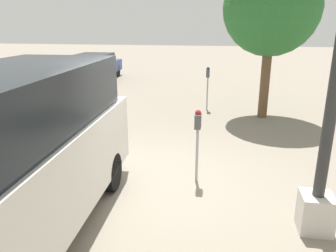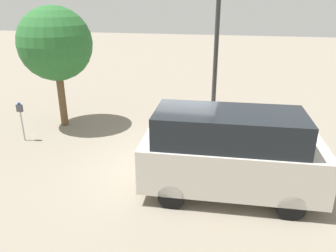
{
  "view_description": "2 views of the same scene",
  "coord_description": "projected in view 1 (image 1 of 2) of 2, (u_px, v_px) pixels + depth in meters",
  "views": [
    {
      "loc": [
        5.28,
        1.14,
        2.81
      ],
      "look_at": [
        -0.41,
        0.13,
        1.0
      ],
      "focal_mm": 35.0,
      "sensor_mm": 36.0,
      "label": 1
    },
    {
      "loc": [
        1.72,
        -9.1,
        4.82
      ],
      "look_at": [
        -0.22,
        0.04,
        1.2
      ],
      "focal_mm": 35.0,
      "sensor_mm": 36.0,
      "label": 2
    }
  ],
  "objects": [
    {
      "name": "parking_meter_near",
      "position": [
        198.0,
        129.0,
        5.83
      ],
      "size": [
        0.2,
        0.11,
        1.37
      ],
      "rotation": [
        0.0,
        0.0,
        0.01
      ],
      "color": "#9E9EA3",
      "rests_on": "ground"
    },
    {
      "name": "lamp_post",
      "position": [
        332.0,
        102.0,
        4.11
      ],
      "size": [
        0.44,
        0.44,
        5.86
      ],
      "color": "beige",
      "rests_on": "ground"
    },
    {
      "name": "ground_plane",
      "position": [
        157.0,
        184.0,
        5.99
      ],
      "size": [
        80.0,
        80.0,
        0.0
      ],
      "primitive_type": "plane",
      "color": "gray"
    },
    {
      "name": "parked_van",
      "position": [
        17.0,
        151.0,
        4.27
      ],
      "size": [
        4.62,
        2.05,
        2.29
      ],
      "rotation": [
        0.0,
        0.0,
        0.05
      ],
      "color": "beige",
      "rests_on": "ground"
    },
    {
      "name": "parking_meter_far",
      "position": [
        208.0,
        78.0,
        10.92
      ],
      "size": [
        0.2,
        0.11,
        1.45
      ],
      "rotation": [
        0.0,
        0.0,
        0.01
      ],
      "color": "#9E9EA3",
      "rests_on": "ground"
    },
    {
      "name": "street_tree",
      "position": [
        271.0,
        8.0,
        9.37
      ],
      "size": [
        2.77,
        2.77,
        4.65
      ],
      "color": "brown",
      "rests_on": "ground"
    },
    {
      "name": "car_distant",
      "position": [
        95.0,
        66.0,
        16.93
      ],
      "size": [
        4.02,
        1.96,
        1.35
      ],
      "rotation": [
        0.0,
        0.0,
        3.18
      ],
      "color": "#2D478C",
      "rests_on": "ground"
    }
  ]
}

